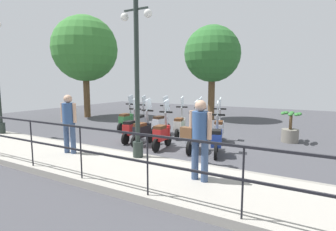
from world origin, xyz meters
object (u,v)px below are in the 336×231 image
(lamp_post_near, at_px, (137,88))
(scooter_near_1, at_px, (193,136))
(scooter_near_2, at_px, (162,134))
(scooter_far_5, at_px, (127,120))
(tree_distant, at_px, (212,54))
(tree_large, at_px, (85,49))
(pedestrian_distant, at_px, (69,119))
(scooter_far_0, at_px, (219,128))
(pedestrian_with_bag, at_px, (199,134))
(scooter_near_3, at_px, (143,131))
(scooter_far_1, at_px, (198,127))
(scooter_far_2, at_px, (180,125))
(scooter_far_3, at_px, (161,123))
(scooter_far_4, at_px, (141,121))
(potted_palm, at_px, (290,129))
(scooter_near_0, at_px, (217,139))
(scooter_near_4, at_px, (131,128))

(lamp_post_near, distance_m, scooter_near_1, 2.35)
(scooter_near_2, relative_size, scooter_far_5, 1.00)
(scooter_near_1, bearing_deg, tree_distant, 7.94)
(tree_large, relative_size, scooter_near_1, 3.78)
(pedestrian_distant, relative_size, scooter_far_0, 1.03)
(pedestrian_distant, distance_m, scooter_far_0, 4.89)
(pedestrian_with_bag, bearing_deg, scooter_far_5, 60.00)
(tree_large, xyz_separation_m, scooter_near_3, (-4.09, -6.87, -3.46))
(tree_large, height_order, scooter_far_5, tree_large)
(scooter_near_3, bearing_deg, tree_distant, 1.67)
(tree_distant, xyz_separation_m, scooter_far_1, (-5.08, -1.40, -3.06))
(pedestrian_with_bag, distance_m, scooter_far_2, 4.69)
(tree_distant, bearing_deg, lamp_post_near, -172.53)
(scooter_near_1, xyz_separation_m, scooter_far_3, (1.68, 2.13, 0.00))
(tree_distant, bearing_deg, scooter_near_2, -172.31)
(scooter_near_1, relative_size, scooter_far_4, 1.00)
(potted_palm, height_order, scooter_near_3, scooter_near_3)
(scooter_near_3, distance_m, scooter_far_2, 1.74)
(tree_large, height_order, scooter_near_0, tree_large)
(tree_distant, relative_size, scooter_near_3, 3.30)
(pedestrian_with_bag, distance_m, tree_distant, 9.87)
(pedestrian_distant, height_order, tree_large, tree_large)
(tree_large, bearing_deg, scooter_far_3, -109.69)
(scooter_near_1, xyz_separation_m, scooter_far_2, (1.57, 1.25, 0.00))
(scooter_near_0, bearing_deg, tree_large, 49.84)
(scooter_near_2, bearing_deg, scooter_near_3, 80.26)
(lamp_post_near, height_order, scooter_far_1, lamp_post_near)
(scooter_near_0, xyz_separation_m, scooter_near_2, (-0.13, 1.72, 0.00))
(scooter_near_1, bearing_deg, scooter_far_1, 9.85)
(lamp_post_near, bearing_deg, scooter_far_1, -5.43)
(scooter_near_4, height_order, scooter_far_5, same)
(pedestrian_distant, bearing_deg, scooter_near_0, 114.38)
(pedestrian_distant, bearing_deg, scooter_far_2, 150.83)
(potted_palm, bearing_deg, scooter_far_5, 100.75)
(potted_palm, relative_size, scooter_near_4, 0.69)
(scooter_near_0, bearing_deg, scooter_near_4, 70.65)
(lamp_post_near, bearing_deg, scooter_far_5, 42.26)
(scooter_near_4, distance_m, scooter_far_5, 2.09)
(scooter_far_4, bearing_deg, lamp_post_near, -157.46)
(scooter_far_0, distance_m, scooter_far_2, 1.50)
(tree_distant, height_order, scooter_near_0, tree_distant)
(tree_distant, relative_size, scooter_near_1, 3.30)
(scooter_near_4, bearing_deg, scooter_far_4, 16.32)
(pedestrian_distant, bearing_deg, scooter_far_4, 176.24)
(scooter_far_1, bearing_deg, scooter_far_2, 80.44)
(pedestrian_with_bag, distance_m, scooter_far_1, 4.35)
(scooter_far_4, bearing_deg, scooter_near_3, -154.71)
(potted_palm, height_order, scooter_far_1, scooter_far_1)
(potted_palm, height_order, scooter_near_0, scooter_near_0)
(scooter_near_4, relative_size, scooter_far_0, 1.00)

